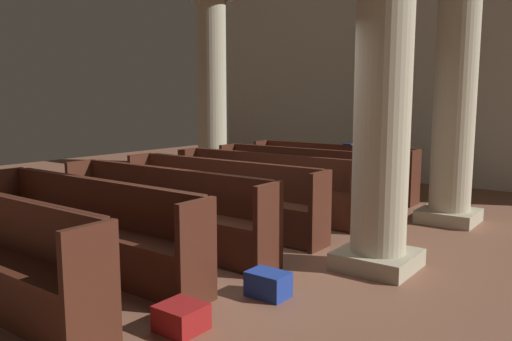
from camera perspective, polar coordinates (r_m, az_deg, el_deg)
The scene contains 15 objects.
ground_plane at distance 5.98m, azimuth -2.99°, elevation -8.86°, with size 19.20×19.20×0.00m, color brown.
back_wall at distance 11.11m, azimuth 17.73°, elevation 10.30°, with size 10.00×0.16×4.50m, color beige.
pew_row_0 at distance 9.34m, azimuth 8.37°, elevation 0.27°, with size 3.14×0.46×0.91m.
pew_row_1 at distance 8.46m, azimuth 5.05°, elevation -0.48°, with size 3.14×0.46×0.91m.
pew_row_2 at distance 7.61m, azimuth 0.98°, elevation -1.40°, with size 3.14×0.47×0.91m.
pew_row_3 at distance 6.82m, azimuth -4.08°, elevation -2.53°, with size 3.14×0.46×0.91m.
pew_row_4 at distance 6.09m, azimuth -10.42°, elevation -3.92°, with size 3.14×0.46×0.91m.
pew_row_5 at distance 5.47m, azimuth -18.36°, elevation -5.58°, with size 3.14×0.47×0.91m.
pillar_aisle_side at distance 7.59m, azimuth 21.41°, elevation 9.56°, with size 0.82×0.82×3.88m.
pillar_far_side at distance 10.06m, azimuth -4.96°, elevation 9.57°, with size 0.82×0.82×3.88m.
pillar_aisle_rear at distance 5.26m, azimuth 14.06°, elevation 10.80°, with size 0.82×0.82×3.88m.
lectern at distance 10.16m, azimuth 13.17°, elevation 0.56°, with size 0.48×0.45×1.08m.
hymn_book at distance 9.34m, azimuth 10.36°, elevation 2.93°, with size 0.16×0.20×0.03m, color navy.
kneeler_box_blue at distance 4.62m, azimuth 1.36°, elevation -12.56°, with size 0.36×0.25×0.22m, color navy.
kneeler_box_red at distance 4.05m, azimuth -8.35°, elevation -15.92°, with size 0.33×0.32×0.20m, color maroon.
Camera 1 is at (3.67, -4.40, 1.74)m, focal length 35.84 mm.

